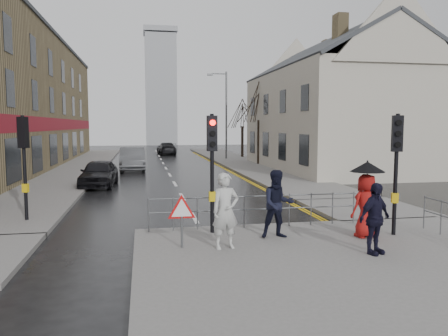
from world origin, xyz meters
name	(u,v)px	position (x,y,z in m)	size (l,w,h in m)	color
ground	(206,239)	(0.00, 0.00, 0.00)	(120.00, 120.00, 0.00)	black
near_pavement	(366,270)	(3.00, -3.50, 0.07)	(10.00, 9.00, 0.14)	#605E5B
left_pavement	(80,166)	(-6.50, 23.00, 0.07)	(4.00, 44.00, 0.14)	#605E5B
right_pavement	(238,162)	(6.50, 25.00, 0.07)	(4.00, 40.00, 0.14)	#605E5B
pavement_bridge_right	(365,209)	(6.50, 3.00, 0.07)	(4.00, 4.20, 0.14)	#605E5B
building_right_cream	(333,104)	(12.00, 18.00, 4.78)	(9.00, 16.40, 10.10)	#B4AC9D
church_tower	(161,91)	(1.50, 62.00, 9.00)	(5.00, 5.00, 18.00)	#94979C
traffic_signal_near_left	(212,152)	(0.20, 0.20, 2.46)	(0.28, 0.27, 3.40)	black
traffic_signal_near_right	(397,153)	(5.20, -1.00, 2.46)	(0.34, 0.33, 3.40)	black
traffic_signal_far_left	(24,149)	(-5.50, 3.00, 2.46)	(0.34, 0.33, 3.40)	black
guard_railing_front	(267,203)	(1.95, 0.60, 0.86)	(7.14, 0.04, 1.00)	#595B5E
warning_sign	(182,212)	(-0.80, -1.21, 1.04)	(0.80, 0.07, 1.35)	#595B5E
street_lamp	(224,109)	(5.82, 28.00, 4.71)	(1.83, 0.25, 8.00)	#595B5E
tree_near	(259,101)	(7.50, 22.00, 5.14)	(2.40, 2.40, 6.58)	black
tree_far	(242,113)	(8.00, 30.00, 4.42)	(2.40, 2.40, 5.64)	black
pedestrian_a	(225,211)	(0.27, -1.48, 1.09)	(0.69, 0.46, 1.90)	#B4B5B1
pedestrian_b	(278,204)	(1.87, -0.71, 1.07)	(0.91, 0.71, 1.87)	black
pedestrian_with_umbrella	(366,197)	(4.28, -1.10, 1.27)	(0.96, 0.96, 2.09)	maroon
pedestrian_d	(375,219)	(3.68, -2.61, 1.00)	(1.01, 0.42, 1.72)	black
car_parked	(99,173)	(-4.00, 11.63, 0.71)	(1.69, 4.19, 1.43)	black
car_mid	(133,159)	(-2.43, 19.86, 0.82)	(1.74, 4.99, 1.64)	#4D4F52
car_far	(166,148)	(0.92, 36.70, 0.67)	(1.87, 4.61, 1.34)	black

